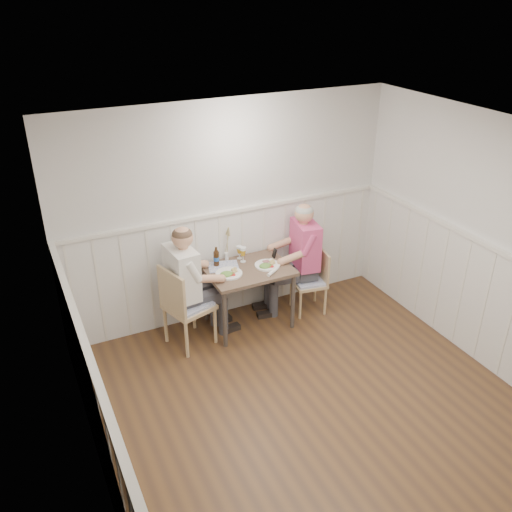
{
  "coord_description": "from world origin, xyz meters",
  "views": [
    {
      "loc": [
        -2.25,
        -3.1,
        3.68
      ],
      "look_at": [
        0.05,
        1.64,
        1.0
      ],
      "focal_mm": 38.0,
      "sensor_mm": 36.0,
      "label": 1
    }
  ],
  "objects_px": {
    "chair_left": "(184,304)",
    "diner_cream": "(187,294)",
    "man_in_pink": "(301,265)",
    "grass_vase": "(226,245)",
    "dining_table": "(248,276)",
    "beer_bottle": "(216,258)",
    "chair_right": "(313,279)"
  },
  "relations": [
    {
      "from": "chair_left",
      "to": "man_in_pink",
      "type": "relative_size",
      "value": 0.7
    },
    {
      "from": "chair_left",
      "to": "diner_cream",
      "type": "bearing_deg",
      "value": 51.03
    },
    {
      "from": "chair_left",
      "to": "diner_cream",
      "type": "height_order",
      "value": "diner_cream"
    },
    {
      "from": "beer_bottle",
      "to": "chair_right",
      "type": "bearing_deg",
      "value": -13.42
    },
    {
      "from": "beer_bottle",
      "to": "man_in_pink",
      "type": "bearing_deg",
      "value": -8.52
    },
    {
      "from": "dining_table",
      "to": "chair_right",
      "type": "bearing_deg",
      "value": -3.71
    },
    {
      "from": "chair_left",
      "to": "grass_vase",
      "type": "bearing_deg",
      "value": 29.69
    },
    {
      "from": "diner_cream",
      "to": "beer_bottle",
      "type": "bearing_deg",
      "value": 25.42
    },
    {
      "from": "dining_table",
      "to": "chair_right",
      "type": "height_order",
      "value": "chair_right"
    },
    {
      "from": "dining_table",
      "to": "chair_left",
      "type": "bearing_deg",
      "value": -174.88
    },
    {
      "from": "man_in_pink",
      "to": "beer_bottle",
      "type": "bearing_deg",
      "value": 171.48
    },
    {
      "from": "diner_cream",
      "to": "beer_bottle",
      "type": "xyz_separation_m",
      "value": [
        0.44,
        0.21,
        0.26
      ]
    },
    {
      "from": "chair_right",
      "to": "man_in_pink",
      "type": "height_order",
      "value": "man_in_pink"
    },
    {
      "from": "dining_table",
      "to": "man_in_pink",
      "type": "bearing_deg",
      "value": 4.85
    },
    {
      "from": "man_in_pink",
      "to": "grass_vase",
      "type": "xyz_separation_m",
      "value": [
        -0.87,
        0.25,
        0.35
      ]
    },
    {
      "from": "dining_table",
      "to": "beer_bottle",
      "type": "bearing_deg",
      "value": 144.25
    },
    {
      "from": "dining_table",
      "to": "man_in_pink",
      "type": "relative_size",
      "value": 0.68
    },
    {
      "from": "chair_left",
      "to": "diner_cream",
      "type": "relative_size",
      "value": 0.69
    },
    {
      "from": "man_in_pink",
      "to": "grass_vase",
      "type": "height_order",
      "value": "man_in_pink"
    },
    {
      "from": "chair_right",
      "to": "diner_cream",
      "type": "distance_m",
      "value": 1.59
    },
    {
      "from": "dining_table",
      "to": "diner_cream",
      "type": "xyz_separation_m",
      "value": [
        -0.74,
        0.01,
        -0.05
      ]
    },
    {
      "from": "chair_right",
      "to": "diner_cream",
      "type": "height_order",
      "value": "diner_cream"
    },
    {
      "from": "chair_left",
      "to": "man_in_pink",
      "type": "bearing_deg",
      "value": 4.99
    },
    {
      "from": "dining_table",
      "to": "man_in_pink",
      "type": "distance_m",
      "value": 0.74
    },
    {
      "from": "diner_cream",
      "to": "beer_bottle",
      "type": "distance_m",
      "value": 0.55
    },
    {
      "from": "dining_table",
      "to": "man_in_pink",
      "type": "height_order",
      "value": "man_in_pink"
    },
    {
      "from": "dining_table",
      "to": "beer_bottle",
      "type": "relative_size",
      "value": 4.04
    },
    {
      "from": "chair_right",
      "to": "diner_cream",
      "type": "bearing_deg",
      "value": 177.71
    },
    {
      "from": "chair_right",
      "to": "man_in_pink",
      "type": "bearing_deg",
      "value": 131.45
    },
    {
      "from": "chair_right",
      "to": "chair_left",
      "type": "relative_size",
      "value": 0.82
    },
    {
      "from": "dining_table",
      "to": "man_in_pink",
      "type": "xyz_separation_m",
      "value": [
        0.74,
        0.06,
        -0.06
      ]
    },
    {
      "from": "dining_table",
      "to": "diner_cream",
      "type": "bearing_deg",
      "value": 179.33
    }
  ]
}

